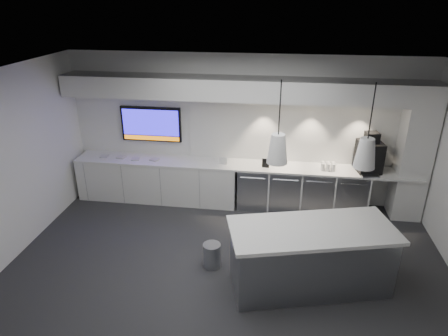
% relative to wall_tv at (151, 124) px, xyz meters
% --- Properties ---
extents(floor, '(7.00, 7.00, 0.00)m').
position_rel_wall_tv_xyz_m(floor, '(1.90, -2.45, -1.56)').
color(floor, '#29292B').
rests_on(floor, ground).
extents(ceiling, '(7.00, 7.00, 0.00)m').
position_rel_wall_tv_xyz_m(ceiling, '(1.90, -2.45, 1.44)').
color(ceiling, black).
rests_on(ceiling, wall_back).
extents(wall_back, '(7.00, 0.00, 7.00)m').
position_rel_wall_tv_xyz_m(wall_back, '(1.90, 0.05, -0.06)').
color(wall_back, white).
rests_on(wall_back, floor).
extents(wall_front, '(7.00, 0.00, 7.00)m').
position_rel_wall_tv_xyz_m(wall_front, '(1.90, -4.95, -0.06)').
color(wall_front, white).
rests_on(wall_front, floor).
extents(wall_left, '(0.00, 7.00, 7.00)m').
position_rel_wall_tv_xyz_m(wall_left, '(-1.60, -2.45, -0.06)').
color(wall_left, white).
rests_on(wall_left, floor).
extents(back_counter, '(6.80, 0.65, 0.04)m').
position_rel_wall_tv_xyz_m(back_counter, '(1.90, -0.27, -0.68)').
color(back_counter, white).
rests_on(back_counter, left_base_cabinets).
extents(left_base_cabinets, '(3.30, 0.63, 0.86)m').
position_rel_wall_tv_xyz_m(left_base_cabinets, '(0.15, -0.27, -1.13)').
color(left_base_cabinets, silver).
rests_on(left_base_cabinets, floor).
extents(fridge_unit_a, '(0.60, 0.61, 0.85)m').
position_rel_wall_tv_xyz_m(fridge_unit_a, '(2.15, -0.27, -1.13)').
color(fridge_unit_a, '#9B9EA3').
rests_on(fridge_unit_a, floor).
extents(fridge_unit_b, '(0.60, 0.61, 0.85)m').
position_rel_wall_tv_xyz_m(fridge_unit_b, '(2.78, -0.27, -1.13)').
color(fridge_unit_b, '#9B9EA3').
rests_on(fridge_unit_b, floor).
extents(fridge_unit_c, '(0.60, 0.61, 0.85)m').
position_rel_wall_tv_xyz_m(fridge_unit_c, '(3.41, -0.27, -1.13)').
color(fridge_unit_c, '#9B9EA3').
rests_on(fridge_unit_c, floor).
extents(fridge_unit_d, '(0.60, 0.61, 0.85)m').
position_rel_wall_tv_xyz_m(fridge_unit_d, '(4.04, -0.27, -1.13)').
color(fridge_unit_d, '#9B9EA3').
rests_on(fridge_unit_d, floor).
extents(backsplash, '(4.60, 0.03, 1.30)m').
position_rel_wall_tv_xyz_m(backsplash, '(3.10, 0.03, -0.01)').
color(backsplash, silver).
rests_on(backsplash, wall_back).
extents(soffit, '(6.90, 0.60, 0.40)m').
position_rel_wall_tv_xyz_m(soffit, '(1.90, -0.25, 0.84)').
color(soffit, silver).
rests_on(soffit, wall_back).
extents(column, '(0.55, 0.55, 2.60)m').
position_rel_wall_tv_xyz_m(column, '(5.10, -0.25, -0.26)').
color(column, silver).
rests_on(column, floor).
extents(wall_tv, '(1.25, 0.07, 0.72)m').
position_rel_wall_tv_xyz_m(wall_tv, '(0.00, 0.00, 0.00)').
color(wall_tv, black).
rests_on(wall_tv, wall_back).
extents(island, '(2.51, 1.56, 0.99)m').
position_rel_wall_tv_xyz_m(island, '(3.15, -2.63, -1.06)').
color(island, '#9B9EA3').
rests_on(island, floor).
extents(bin, '(0.31, 0.31, 0.40)m').
position_rel_wall_tv_xyz_m(bin, '(1.66, -2.38, -1.36)').
color(bin, '#9B9EA3').
rests_on(bin, floor).
extents(coffee_machine, '(0.49, 0.65, 0.77)m').
position_rel_wall_tv_xyz_m(coffee_machine, '(4.31, -0.25, -0.34)').
color(coffee_machine, black).
rests_on(coffee_machine, back_counter).
extents(sign_black, '(0.14, 0.03, 0.18)m').
position_rel_wall_tv_xyz_m(sign_black, '(2.38, -0.37, -0.57)').
color(sign_black, black).
rests_on(sign_black, back_counter).
extents(sign_white, '(0.18, 0.07, 0.14)m').
position_rel_wall_tv_xyz_m(sign_white, '(1.53, -0.31, -0.59)').
color(sign_white, white).
rests_on(sign_white, back_counter).
extents(cup_cluster, '(0.27, 0.17, 0.15)m').
position_rel_wall_tv_xyz_m(cup_cluster, '(3.57, -0.32, -0.59)').
color(cup_cluster, silver).
rests_on(cup_cluster, back_counter).
extents(tray_a, '(0.18, 0.18, 0.02)m').
position_rel_wall_tv_xyz_m(tray_a, '(-0.96, -0.30, -0.65)').
color(tray_a, '#AEAEAE').
rests_on(tray_a, back_counter).
extents(tray_b, '(0.18, 0.18, 0.02)m').
position_rel_wall_tv_xyz_m(tray_b, '(-0.60, -0.29, -0.65)').
color(tray_b, '#AEAEAE').
rests_on(tray_b, back_counter).
extents(tray_c, '(0.19, 0.19, 0.02)m').
position_rel_wall_tv_xyz_m(tray_c, '(-0.27, -0.34, -0.65)').
color(tray_c, '#AEAEAE').
rests_on(tray_c, back_counter).
extents(tray_d, '(0.20, 0.20, 0.02)m').
position_rel_wall_tv_xyz_m(tray_d, '(0.12, -0.31, -0.65)').
color(tray_d, '#AEAEAE').
rests_on(tray_d, back_counter).
extents(pendant_left, '(0.28, 0.28, 1.09)m').
position_rel_wall_tv_xyz_m(pendant_left, '(2.59, -2.63, 0.59)').
color(pendant_left, silver).
rests_on(pendant_left, ceiling).
extents(pendant_right, '(0.28, 0.28, 1.09)m').
position_rel_wall_tv_xyz_m(pendant_right, '(3.70, -2.63, 0.59)').
color(pendant_right, silver).
rests_on(pendant_right, ceiling).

